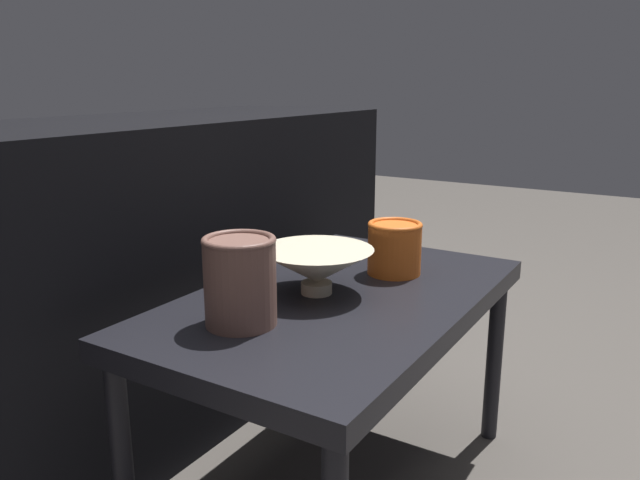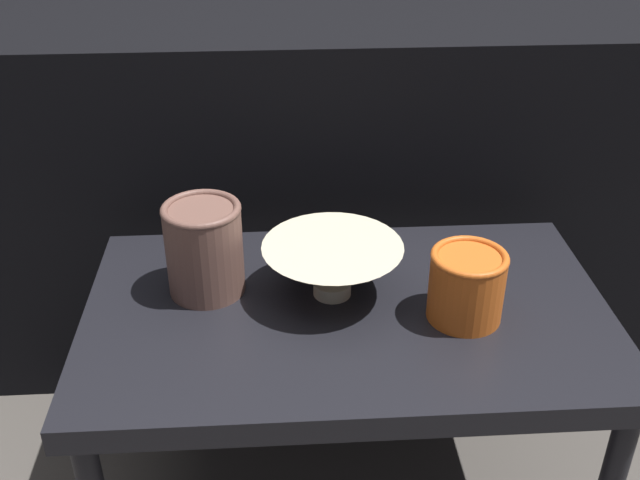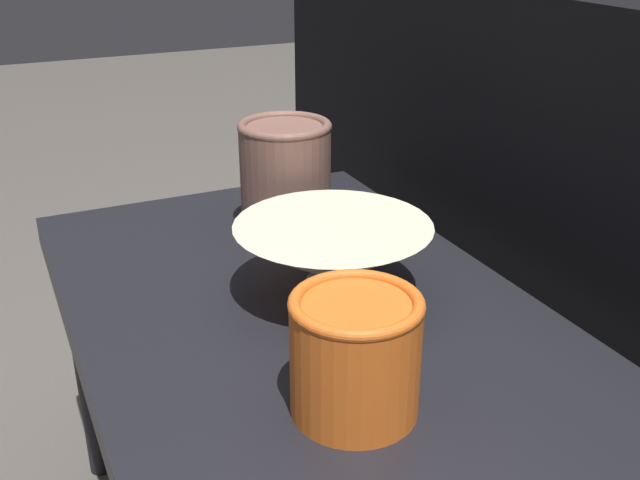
# 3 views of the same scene
# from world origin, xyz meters

# --- Properties ---
(table) EXTENTS (0.81, 0.48, 0.43)m
(table) POSITION_xyz_m (0.00, 0.00, 0.39)
(table) COLOR black
(table) RESTS_ON ground_plane
(couch_backdrop) EXTENTS (1.59, 0.50, 0.74)m
(couch_backdrop) POSITION_xyz_m (0.00, 0.57, 0.37)
(couch_backdrop) COLOR black
(couch_backdrop) RESTS_ON ground_plane
(bowl) EXTENTS (0.22, 0.22, 0.09)m
(bowl) POSITION_xyz_m (-0.02, 0.04, 0.49)
(bowl) COLOR beige
(bowl) RESTS_ON table
(vase_textured_left) EXTENTS (0.12, 0.12, 0.15)m
(vase_textured_left) POSITION_xyz_m (-0.22, 0.06, 0.51)
(vase_textured_left) COLOR brown
(vase_textured_left) RESTS_ON table
(vase_colorful_right) EXTENTS (0.11, 0.11, 0.11)m
(vase_colorful_right) POSITION_xyz_m (0.17, -0.03, 0.49)
(vase_colorful_right) COLOR orange
(vase_colorful_right) RESTS_ON table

